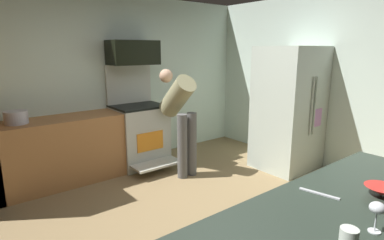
# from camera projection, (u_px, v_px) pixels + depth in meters

# --- Properties ---
(ground_plane) EXTENTS (5.20, 4.80, 0.02)m
(ground_plane) POSITION_uv_depth(u_px,v_px,m) (206.00, 223.00, 3.31)
(ground_plane) COLOR olive
(wall_back) EXTENTS (5.20, 0.12, 2.60)m
(wall_back) POSITION_uv_depth(u_px,v_px,m) (107.00, 82.00, 4.81)
(wall_back) COLOR silver
(wall_back) RESTS_ON ground
(wall_right) EXTENTS (0.12, 4.80, 2.60)m
(wall_right) POSITION_uv_depth(u_px,v_px,m) (339.00, 84.00, 4.55)
(wall_right) COLOR silver
(wall_right) RESTS_ON ground
(lower_cabinet_run) EXTENTS (2.40, 0.60, 0.90)m
(lower_cabinet_run) POSITION_uv_depth(u_px,v_px,m) (59.00, 152.00, 4.18)
(lower_cabinet_run) COLOR #A76F3F
(lower_cabinet_run) RESTS_ON ground
(oven_range) EXTENTS (0.76, 0.97, 1.56)m
(oven_range) POSITION_uv_depth(u_px,v_px,m) (139.00, 133.00, 4.89)
(oven_range) COLOR beige
(oven_range) RESTS_ON ground
(microwave) EXTENTS (0.74, 0.38, 0.36)m
(microwave) POSITION_uv_depth(u_px,v_px,m) (133.00, 53.00, 4.69)
(microwave) COLOR black
(microwave) RESTS_ON oven_range
(refrigerator) EXTENTS (0.88, 0.80, 1.83)m
(refrigerator) POSITION_uv_depth(u_px,v_px,m) (288.00, 109.00, 4.69)
(refrigerator) COLOR #B6C3B6
(refrigerator) RESTS_ON ground
(person_cook) EXTENTS (0.31, 0.71, 1.50)m
(person_cook) POSITION_uv_depth(u_px,v_px,m) (180.00, 112.00, 4.45)
(person_cook) COLOR #565656
(person_cook) RESTS_ON ground
(mixing_bowl_small) EXTENTS (0.20, 0.20, 0.06)m
(mixing_bowl_small) POSITION_uv_depth(u_px,v_px,m) (382.00, 191.00, 1.94)
(mixing_bowl_small) COLOR red
(mixing_bowl_small) RESTS_ON counter_island
(wine_glass_mid) EXTENTS (0.08, 0.08, 0.16)m
(wine_glass_mid) POSITION_uv_depth(u_px,v_px,m) (377.00, 210.00, 1.53)
(wine_glass_mid) COLOR silver
(wine_glass_mid) RESTS_ON counter_island
(mug_tea) EXTENTS (0.08, 0.08, 0.10)m
(mug_tea) POSITION_uv_depth(u_px,v_px,m) (349.00, 239.00, 1.41)
(mug_tea) COLOR silver
(mug_tea) RESTS_ON counter_island
(knife_paring) EXTENTS (0.08, 0.25, 0.01)m
(knife_paring) POSITION_uv_depth(u_px,v_px,m) (319.00, 194.00, 1.96)
(knife_paring) COLOR #B7BABF
(knife_paring) RESTS_ON counter_island
(stock_pot) EXTENTS (0.27, 0.27, 0.16)m
(stock_pot) POSITION_uv_depth(u_px,v_px,m) (16.00, 117.00, 3.79)
(stock_pot) COLOR #B8B7C5
(stock_pot) RESTS_ON lower_cabinet_run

